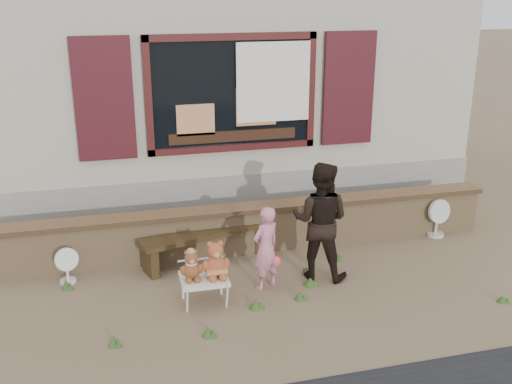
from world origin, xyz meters
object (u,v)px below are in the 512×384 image
object	(u,v)px
child	(266,248)
adult	(320,221)
folding_chair	(204,280)
teddy_bear_right	(215,258)
bench	(204,239)
teddy_bear_left	(191,264)

from	to	relation	value
child	adult	xyz separation A→B (m)	(0.74, 0.13, 0.23)
folding_chair	teddy_bear_right	xyz separation A→B (m)	(0.14, -0.00, 0.25)
teddy_bear_right	child	bearing A→B (deg)	17.52
folding_chair	teddy_bear_right	size ratio (longest dim) A/B	1.23
bench	child	size ratio (longest dim) A/B	1.68
teddy_bear_left	child	size ratio (longest dim) A/B	0.35
folding_chair	teddy_bear_left	size ratio (longest dim) A/B	1.50
folding_chair	teddy_bear_left	xyz separation A→B (m)	(-0.14, 0.00, 0.21)
child	adult	distance (m)	0.78
bench	teddy_bear_right	bearing A→B (deg)	-108.85
teddy_bear_left	teddy_bear_right	bearing A→B (deg)	0.00
teddy_bear_right	adult	world-z (taller)	adult
teddy_bear_right	folding_chair	bearing A→B (deg)	180.00
teddy_bear_right	adult	size ratio (longest dim) A/B	0.30
teddy_bear_right	bench	bearing A→B (deg)	88.22
teddy_bear_left	adult	bearing A→B (deg)	11.65
child	adult	world-z (taller)	adult
teddy_bear_right	child	xyz separation A→B (m)	(0.66, 0.20, -0.03)
folding_chair	teddy_bear_right	bearing A→B (deg)	-0.00
bench	folding_chair	distance (m)	1.11
teddy_bear_right	adult	xyz separation A→B (m)	(1.39, 0.32, 0.20)
bench	teddy_bear_right	distance (m)	1.12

